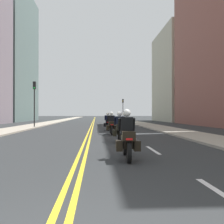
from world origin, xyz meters
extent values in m
plane|color=#2B2D2F|center=(0.00, 48.00, 0.00)|extent=(264.00, 264.00, 0.00)
cube|color=#A79C8B|center=(-7.09, 48.00, 0.06)|extent=(2.81, 144.00, 0.12)
cube|color=#9F9889|center=(7.09, 48.00, 0.06)|extent=(2.81, 144.00, 0.12)
cube|color=yellow|center=(-0.12, 48.00, 0.00)|extent=(0.12, 132.00, 0.01)
cube|color=yellow|center=(0.12, 48.00, 0.00)|extent=(0.12, 132.00, 0.01)
cube|color=silver|center=(2.84, 8.00, 0.00)|extent=(0.14, 2.40, 0.01)
cube|color=silver|center=(2.84, 14.00, 0.00)|extent=(0.14, 2.40, 0.01)
cube|color=silver|center=(2.84, 20.00, 0.00)|extent=(0.14, 2.40, 0.01)
cube|color=silver|center=(2.84, 26.00, 0.00)|extent=(0.14, 2.40, 0.01)
cube|color=silver|center=(2.84, 32.00, 0.00)|extent=(0.14, 2.40, 0.01)
cube|color=silver|center=(2.84, 38.00, 0.00)|extent=(0.14, 2.40, 0.01)
cube|color=silver|center=(2.84, 44.00, 0.00)|extent=(0.14, 2.40, 0.01)
cube|color=silver|center=(2.84, 50.00, 0.00)|extent=(0.14, 2.40, 0.01)
cube|color=silver|center=(2.84, 56.00, 0.00)|extent=(0.14, 2.40, 0.01)
cube|color=slate|center=(-18.05, 51.66, 13.37)|extent=(9.48, 18.23, 26.73)
cube|color=#B3AF98|center=(16.78, 48.55, 8.98)|extent=(6.95, 15.81, 17.97)
cube|color=#2D3847|center=(20.28, 48.55, 4.49)|extent=(0.04, 13.28, 0.90)
cube|color=#2D3847|center=(20.28, 48.55, 9.43)|extent=(0.04, 13.28, 0.90)
cube|color=#2D3847|center=(20.28, 48.55, 14.37)|extent=(0.04, 13.28, 0.90)
cylinder|color=black|center=(1.55, 6.82, 0.32)|extent=(0.14, 0.64, 0.64)
cylinder|color=black|center=(1.49, 5.21, 0.32)|extent=(0.14, 0.64, 0.64)
cube|color=silver|center=(1.55, 6.82, 0.66)|extent=(0.15, 0.32, 0.04)
cube|color=black|center=(1.52, 6.02, 0.60)|extent=(0.36, 1.23, 0.40)
cube|color=black|center=(1.50, 5.30, 0.82)|extent=(0.41, 0.37, 0.28)
cube|color=red|center=(1.49, 5.11, 0.74)|extent=(0.20, 0.04, 0.06)
cube|color=black|center=(1.22, 5.55, 0.50)|extent=(0.22, 0.45, 0.32)
cube|color=black|center=(1.78, 5.53, 0.50)|extent=(0.22, 0.45, 0.32)
cube|color=#B2C1CC|center=(1.54, 6.53, 0.98)|extent=(0.36, 0.13, 0.36)
cube|color=black|center=(1.52, 5.97, 1.09)|extent=(0.41, 0.27, 0.59)
cylinder|color=black|center=(1.29, 6.12, 1.14)|extent=(0.11, 0.28, 0.45)
cylinder|color=black|center=(1.76, 6.11, 1.14)|extent=(0.11, 0.28, 0.45)
sphere|color=white|center=(1.52, 6.00, 1.53)|extent=(0.26, 0.26, 0.26)
cylinder|color=black|center=(1.78, 11.98, 0.33)|extent=(0.13, 0.66, 0.66)
cylinder|color=black|center=(1.72, 10.47, 0.33)|extent=(0.13, 0.66, 0.66)
cube|color=silver|center=(1.78, 11.98, 0.68)|extent=(0.15, 0.32, 0.04)
cube|color=black|center=(1.75, 11.23, 0.61)|extent=(0.36, 1.16, 0.40)
cube|color=black|center=(1.73, 10.55, 0.83)|extent=(0.41, 0.37, 0.28)
cube|color=red|center=(1.72, 10.36, 0.75)|extent=(0.20, 0.04, 0.06)
cube|color=black|center=(1.45, 10.78, 0.51)|extent=(0.22, 0.45, 0.32)
cube|color=black|center=(2.01, 10.76, 0.51)|extent=(0.22, 0.45, 0.32)
cube|color=#B2C1CC|center=(1.77, 11.71, 0.99)|extent=(0.36, 0.14, 0.36)
cube|color=black|center=(1.75, 11.18, 1.08)|extent=(0.41, 0.27, 0.55)
cylinder|color=black|center=(1.51, 11.34, 1.13)|extent=(0.11, 0.28, 0.45)
cylinder|color=black|center=(1.99, 11.32, 1.13)|extent=(0.11, 0.28, 0.45)
sphere|color=white|center=(1.75, 11.21, 1.50)|extent=(0.26, 0.26, 0.26)
cylinder|color=black|center=(1.60, 16.98, 0.33)|extent=(0.10, 0.66, 0.66)
cylinder|color=black|center=(1.60, 15.44, 0.33)|extent=(0.10, 0.66, 0.66)
cube|color=silver|center=(1.60, 16.98, 0.68)|extent=(0.14, 0.32, 0.04)
cube|color=black|center=(1.60, 16.21, 0.61)|extent=(0.32, 1.18, 0.40)
cube|color=black|center=(1.60, 15.51, 0.83)|extent=(0.40, 0.36, 0.28)
cube|color=red|center=(1.60, 15.32, 0.75)|extent=(0.20, 0.03, 0.06)
cube|color=black|center=(1.32, 15.75, 0.51)|extent=(0.20, 0.44, 0.32)
cube|color=black|center=(1.88, 15.75, 0.51)|extent=(0.20, 0.44, 0.32)
cube|color=#B2C1CC|center=(1.60, 16.71, 0.99)|extent=(0.36, 0.12, 0.36)
cube|color=black|center=(1.60, 16.16, 1.10)|extent=(0.40, 0.26, 0.58)
cylinder|color=black|center=(1.36, 16.31, 1.15)|extent=(0.10, 0.28, 0.45)
cylinder|color=black|center=(1.84, 16.31, 1.15)|extent=(0.10, 0.28, 0.45)
sphere|color=white|center=(1.60, 16.19, 1.53)|extent=(0.26, 0.26, 0.26)
cylinder|color=black|center=(1.57, 21.76, 0.33)|extent=(0.13, 0.67, 0.67)
cylinder|color=black|center=(1.54, 20.30, 0.33)|extent=(0.13, 0.67, 0.67)
cube|color=silver|center=(1.57, 21.76, 0.69)|extent=(0.15, 0.32, 0.04)
cube|color=black|center=(1.56, 21.03, 0.61)|extent=(0.34, 1.11, 0.40)
cube|color=black|center=(1.55, 20.37, 0.83)|extent=(0.41, 0.37, 0.28)
cube|color=red|center=(1.54, 20.18, 0.75)|extent=(0.20, 0.03, 0.06)
cube|color=black|center=(1.27, 20.60, 0.51)|extent=(0.21, 0.44, 0.32)
cube|color=black|center=(1.83, 20.59, 0.51)|extent=(0.21, 0.44, 0.32)
cube|color=#B2C1CC|center=(1.57, 21.49, 0.99)|extent=(0.36, 0.13, 0.36)
cube|color=black|center=(1.56, 20.98, 1.09)|extent=(0.41, 0.27, 0.55)
cylinder|color=black|center=(1.32, 21.13, 1.14)|extent=(0.11, 0.28, 0.45)
cylinder|color=black|center=(1.80, 21.12, 1.14)|extent=(0.11, 0.28, 0.45)
sphere|color=white|center=(1.56, 21.01, 1.50)|extent=(0.26, 0.26, 0.26)
cylinder|color=black|center=(-6.09, 25.63, 2.10)|extent=(0.12, 0.12, 4.20)
cube|color=black|center=(-6.09, 25.63, 4.55)|extent=(0.28, 0.28, 0.80)
sphere|color=green|center=(-6.09, 25.48, 4.27)|extent=(0.18, 0.18, 0.18)
cylinder|color=black|center=(6.09, 51.29, 1.92)|extent=(0.12, 0.12, 3.83)
cube|color=black|center=(6.09, 51.29, 4.18)|extent=(0.28, 0.28, 0.80)
sphere|color=yellow|center=(6.09, 51.14, 4.18)|extent=(0.18, 0.18, 0.18)
camera|label=1|loc=(0.50, -2.62, 1.50)|focal=41.77mm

